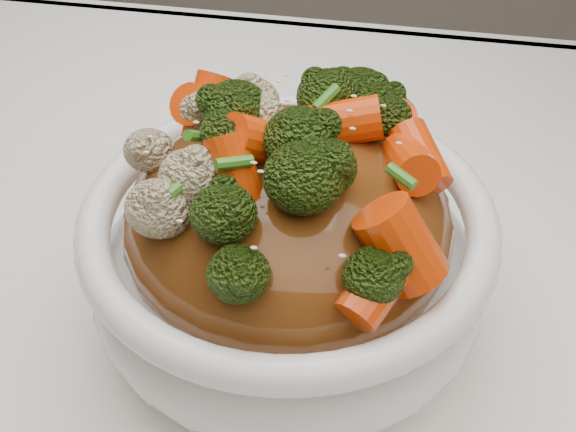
# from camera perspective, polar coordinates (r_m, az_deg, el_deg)

# --- Properties ---
(tablecloth) EXTENTS (1.20, 0.80, 0.04)m
(tablecloth) POSITION_cam_1_polar(r_m,az_deg,el_deg) (0.44, 4.57, -10.58)
(tablecloth) COLOR white
(tablecloth) RESTS_ON dining_table
(bowl) EXTENTS (0.29, 0.29, 0.09)m
(bowl) POSITION_cam_1_polar(r_m,az_deg,el_deg) (0.39, 0.00, -3.72)
(bowl) COLOR white
(bowl) RESTS_ON tablecloth
(sauce_base) EXTENTS (0.23, 0.23, 0.10)m
(sauce_base) POSITION_cam_1_polar(r_m,az_deg,el_deg) (0.37, 0.00, -0.36)
(sauce_base) COLOR #5B2E0F
(sauce_base) RESTS_ON bowl
(carrots) EXTENTS (0.23, 0.23, 0.05)m
(carrots) POSITION_cam_1_polar(r_m,az_deg,el_deg) (0.33, 0.00, 8.08)
(carrots) COLOR #DF3E07
(carrots) RESTS_ON sauce_base
(broccoli) EXTENTS (0.23, 0.23, 0.05)m
(broccoli) POSITION_cam_1_polar(r_m,az_deg,el_deg) (0.33, 0.00, 7.93)
(broccoli) COLOR black
(broccoli) RESTS_ON sauce_base
(cauliflower) EXTENTS (0.23, 0.23, 0.04)m
(cauliflower) POSITION_cam_1_polar(r_m,az_deg,el_deg) (0.33, 0.00, 7.63)
(cauliflower) COLOR #CFBC8D
(cauliflower) RESTS_ON sauce_base
(scallions) EXTENTS (0.18, 0.18, 0.02)m
(scallions) POSITION_cam_1_polar(r_m,az_deg,el_deg) (0.33, 0.00, 8.23)
(scallions) COLOR #31711A
(scallions) RESTS_ON sauce_base
(sesame_seeds) EXTENTS (0.21, 0.21, 0.01)m
(sesame_seeds) POSITION_cam_1_polar(r_m,az_deg,el_deg) (0.33, 0.00, 8.23)
(sesame_seeds) COLOR beige
(sesame_seeds) RESTS_ON sauce_base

